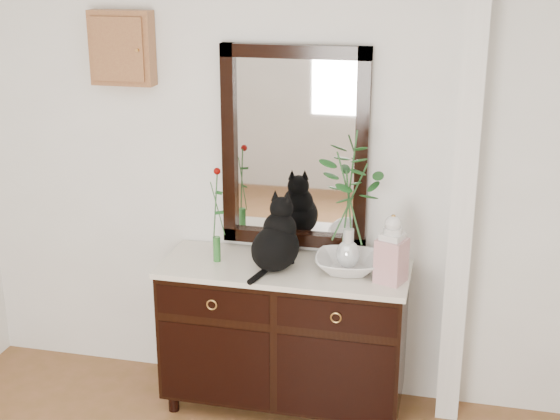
% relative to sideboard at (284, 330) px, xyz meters
% --- Properties ---
extents(wall_back, '(3.60, 0.04, 2.70)m').
position_rel_sideboard_xyz_m(wall_back, '(-0.10, 0.25, 0.88)').
color(wall_back, white).
rests_on(wall_back, ground).
extents(pilaster, '(0.12, 0.20, 2.70)m').
position_rel_sideboard_xyz_m(pilaster, '(0.90, 0.17, 0.88)').
color(pilaster, white).
rests_on(pilaster, ground).
extents(sideboard, '(1.33, 0.52, 0.82)m').
position_rel_sideboard_xyz_m(sideboard, '(0.00, 0.00, 0.00)').
color(sideboard, black).
rests_on(sideboard, ground).
extents(wall_mirror, '(0.80, 0.06, 1.10)m').
position_rel_sideboard_xyz_m(wall_mirror, '(-0.00, 0.24, 0.97)').
color(wall_mirror, black).
rests_on(wall_mirror, wall_back).
extents(key_cabinet, '(0.35, 0.10, 0.40)m').
position_rel_sideboard_xyz_m(key_cabinet, '(-0.95, 0.21, 1.48)').
color(key_cabinet, brown).
rests_on(key_cabinet, wall_back).
extents(cat, '(0.34, 0.39, 0.39)m').
position_rel_sideboard_xyz_m(cat, '(-0.04, -0.04, 0.57)').
color(cat, black).
rests_on(cat, sideboard).
extents(lotus_bowl, '(0.38, 0.38, 0.08)m').
position_rel_sideboard_xyz_m(lotus_bowl, '(0.34, 0.01, 0.42)').
color(lotus_bowl, silver).
rests_on(lotus_bowl, sideboard).
extents(vase_branches, '(0.36, 0.36, 0.75)m').
position_rel_sideboard_xyz_m(vase_branches, '(0.34, 0.01, 0.77)').
color(vase_branches, silver).
rests_on(vase_branches, lotus_bowl).
extents(bud_vase_rose, '(0.07, 0.07, 0.54)m').
position_rel_sideboard_xyz_m(bud_vase_rose, '(-0.37, -0.01, 0.64)').
color(bud_vase_rose, '#2D6D2D').
rests_on(bud_vase_rose, sideboard).
extents(ginger_jar, '(0.17, 0.17, 0.36)m').
position_rel_sideboard_xyz_m(ginger_jar, '(0.57, -0.07, 0.56)').
color(ginger_jar, white).
rests_on(ginger_jar, sideboard).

